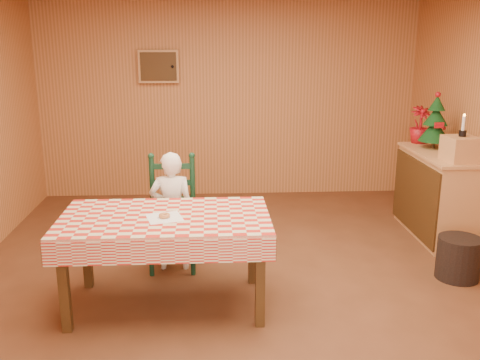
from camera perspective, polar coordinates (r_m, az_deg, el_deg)
name	(u,v)px	position (r m, az deg, el deg)	size (l,w,h in m)	color
ground	(241,293)	(4.69, 0.14, -11.91)	(6.00, 6.00, 0.00)	brown
cabin_walls	(238,73)	(4.72, -0.26, 11.38)	(5.10, 6.05, 2.65)	#C17C45
dining_table	(165,226)	(4.27, -7.97, -4.83)	(1.66, 0.96, 0.77)	#462B12
ladder_chair	(173,215)	(5.07, -7.20, -3.75)	(0.44, 0.40, 1.08)	black
seated_child	(172,211)	(5.00, -7.27, -3.32)	(0.41, 0.27, 1.12)	white
napkin	(164,218)	(4.19, -8.06, -3.99)	(0.26, 0.26, 0.00)	white
donut	(164,215)	(4.19, -8.07, -3.77)	(0.09, 0.09, 0.03)	#C27C45
shelf_unit	(437,194)	(6.19, 20.30, -1.46)	(0.54, 1.24, 0.93)	tan
crate	(461,149)	(5.71, 22.48, 3.08)	(0.30, 0.30, 0.25)	tan
christmas_tree	(435,123)	(6.26, 20.11, 5.74)	(0.34, 0.34, 0.62)	#462B12
flower_arrangement	(420,125)	(6.53, 18.63, 5.61)	(0.24, 0.24, 0.43)	#A20F17
candle_set	(463,130)	(5.67, 22.67, 4.95)	(0.07, 0.07, 0.22)	black
storage_bin	(458,258)	(5.26, 22.28, -7.71)	(0.39, 0.39, 0.39)	black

